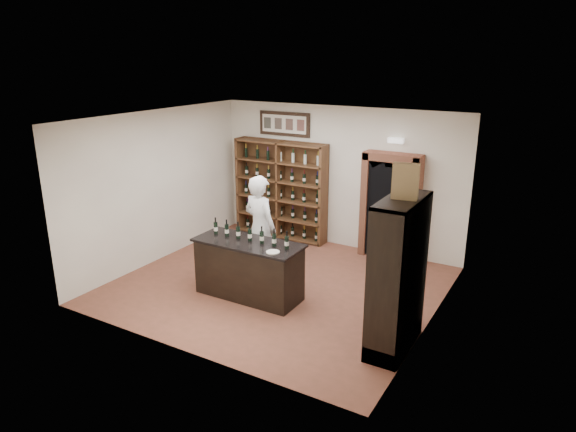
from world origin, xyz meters
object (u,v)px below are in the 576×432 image
(counter_bottle_0, at_px, (216,228))
(shopkeeper, at_px, (260,228))
(side_cabinet, at_px, (398,299))
(wine_crate, at_px, (405,181))
(wine_shelf, at_px, (282,189))
(tasting_counter, at_px, (249,269))

(counter_bottle_0, bearing_deg, shopkeeper, 54.31)
(side_cabinet, bearing_deg, wine_crate, 174.02)
(wine_shelf, relative_size, tasting_counter, 1.17)
(counter_bottle_0, distance_m, side_cabinet, 3.48)
(counter_bottle_0, xyz_separation_m, shopkeeper, (0.48, 0.68, -0.12))
(tasting_counter, bearing_deg, wine_shelf, 110.56)
(wine_shelf, height_order, side_cabinet, same)
(counter_bottle_0, height_order, side_cabinet, side_cabinet)
(side_cabinet, bearing_deg, tasting_counter, 173.72)
(tasting_counter, bearing_deg, counter_bottle_0, 175.87)
(side_cabinet, xyz_separation_m, wine_crate, (-0.02, 0.00, 1.68))
(tasting_counter, relative_size, counter_bottle_0, 6.27)
(wine_crate, bearing_deg, tasting_counter, 164.50)
(shopkeeper, distance_m, wine_crate, 3.44)
(tasting_counter, bearing_deg, shopkeeper, 107.91)
(counter_bottle_0, bearing_deg, wine_crate, -5.83)
(counter_bottle_0, height_order, wine_crate, wine_crate)
(shopkeeper, height_order, wine_crate, wine_crate)
(counter_bottle_0, height_order, shopkeeper, shopkeeper)
(side_cabinet, relative_size, wine_crate, 4.65)
(counter_bottle_0, relative_size, side_cabinet, 0.14)
(wine_shelf, height_order, wine_crate, wine_crate)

